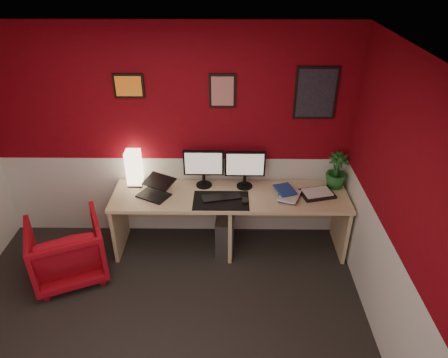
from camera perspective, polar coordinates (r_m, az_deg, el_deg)
ground at (r=4.03m, az=-9.47°, el=-22.06°), size 4.00×3.50×0.01m
ceiling at (r=2.57m, az=-14.27°, el=14.45°), size 4.00×3.50×0.01m
wall_back at (r=4.62m, az=-7.43°, el=5.63°), size 4.00×0.01×2.50m
wall_right at (r=3.36m, az=24.60°, el=-7.65°), size 0.01×3.50×2.50m
wainscot_back at (r=4.97m, az=-6.87°, el=-2.26°), size 4.00×0.01×1.00m
wainscot_right at (r=3.84m, az=22.06°, el=-16.56°), size 0.01×3.50×1.00m
desk at (r=4.73m, az=0.83°, el=-5.94°), size 2.60×0.65×0.73m
shoji_lamp at (r=4.72m, az=-12.37°, el=1.38°), size 0.16×0.16×0.40m
laptop at (r=4.50m, az=-9.85°, el=-1.18°), size 0.40×0.36×0.22m
monitor_left at (r=4.55m, az=-2.88°, el=2.22°), size 0.45×0.06×0.58m
monitor_right at (r=4.53m, az=2.95°, el=2.08°), size 0.45×0.06×0.58m
desk_mat at (r=4.42m, az=-0.42°, el=-3.00°), size 0.60×0.38×0.01m
keyboard at (r=4.45m, az=-0.38°, el=-2.53°), size 0.44×0.23×0.02m
mouse at (r=4.39m, az=2.92°, el=-3.05°), size 0.07×0.10×0.03m
book_bottom at (r=4.52m, az=7.53°, el=-2.30°), size 0.23×0.29×0.02m
book_middle at (r=4.51m, az=7.82°, el=-2.05°), size 0.29×0.33×0.02m
book_top at (r=4.50m, az=7.37°, el=-1.70°), size 0.26×0.30×0.02m
zen_tray at (r=4.62m, az=12.80°, el=-2.01°), size 0.40×0.33×0.03m
potted_plant at (r=4.73m, az=15.39°, el=1.14°), size 0.24×0.24×0.42m
pc_tower at (r=4.81m, az=0.16°, el=-7.26°), size 0.22×0.46×0.45m
armchair at (r=4.69m, az=-20.95°, el=-9.12°), size 0.95×0.96×0.67m
art_left at (r=4.46m, az=-13.09°, el=12.48°), size 0.32×0.02×0.26m
art_center at (r=4.35m, az=-0.21°, el=12.14°), size 0.28×0.02×0.36m
art_right at (r=4.45m, az=12.64°, el=11.56°), size 0.44×0.02×0.56m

